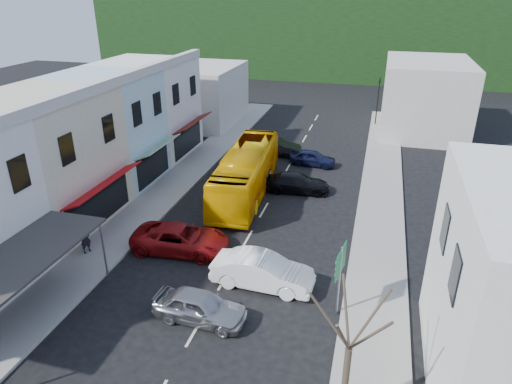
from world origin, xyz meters
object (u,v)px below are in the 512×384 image
street_tree (349,349)px  direction_sign (339,282)px  traffic_signal (378,102)px  pedestrian_left (85,239)px  bus (246,173)px  car_red (181,240)px  car_silver (200,307)px  car_white (263,274)px

street_tree → direction_sign: bearing=98.0°
direction_sign → traffic_signal: bearing=98.2°
pedestrian_left → street_tree: 16.40m
bus → direction_sign: 13.89m
car_red → traffic_signal: (9.72, 28.83, 1.82)m
pedestrian_left → direction_sign: 14.01m
car_silver → traffic_signal: (6.53, 34.01, 1.82)m
pedestrian_left → car_red: bearing=-49.1°
car_silver → street_tree: street_tree is taller
direction_sign → car_white: bearing=171.9°
direction_sign → car_silver: bearing=-151.7°
bus → direction_sign: bearing=-60.6°
car_white → traffic_signal: traffic_signal is taller
traffic_signal → bus: bearing=85.0°
car_white → street_tree: street_tree is taller
street_tree → traffic_signal: bearing=90.1°
car_red → street_tree: (9.81, -8.70, 2.47)m
traffic_signal → pedestrian_left: bearing=81.7°
bus → car_white: bus is taller
traffic_signal → direction_sign: bearing=106.0°
pedestrian_left → traffic_signal: traffic_signal is taller
pedestrian_left → street_tree: (14.69, -6.97, 2.17)m
car_red → pedestrian_left: size_ratio=2.71×
pedestrian_left → direction_sign: size_ratio=0.48×
car_silver → car_white: bearing=-29.3°
pedestrian_left → traffic_signal: (14.60, 30.57, 1.52)m
car_red → direction_sign: size_ratio=1.30×
car_white → traffic_signal: bearing=-5.8°
car_red → pedestrian_left: pedestrian_left is taller
car_silver → traffic_signal: 34.68m
pedestrian_left → car_white: bearing=-70.1°
pedestrian_left → traffic_signal: 33.91m
bus → direction_sign: (7.68, -11.58, 0.22)m
bus → car_silver: bus is taller
bus → car_white: 11.12m
bus → car_silver: size_ratio=2.64×
car_red → street_tree: street_tree is taller
car_white → traffic_signal: (4.48, 30.81, 1.82)m
car_silver → car_red: 6.08m
pedestrian_left → street_tree: street_tree is taller
car_red → bus: bearing=-13.4°
car_silver → street_tree: (6.62, -3.52, 2.47)m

